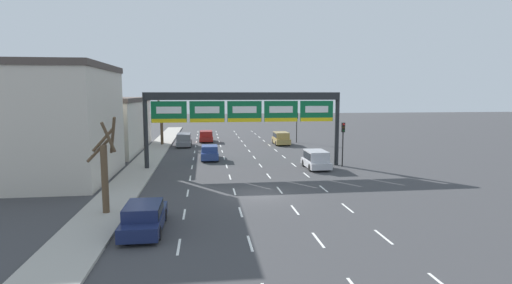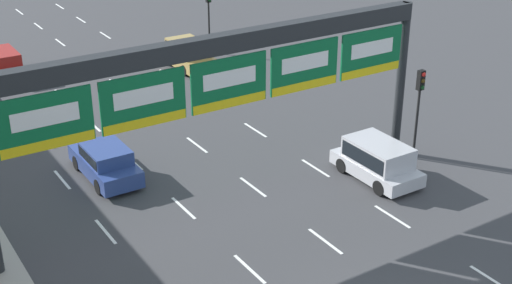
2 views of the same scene
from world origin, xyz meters
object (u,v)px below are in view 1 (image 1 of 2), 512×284
object	(u,v)px
suv_red	(206,136)
tree_bare_closest	(105,168)
car_blue	(210,152)
suv_silver	(316,159)
suv_gold	(281,138)
tree_bare_second	(162,121)
suv_grey	(184,139)
sign_gantry	(244,106)
car_navy	(144,216)
traffic_light_near_gantry	(343,135)
traffic_light_mid_block	(297,121)

from	to	relation	value
suv_red	tree_bare_closest	size ratio (longest dim) A/B	0.71
car_blue	suv_silver	bearing A→B (deg)	-32.91
suv_gold	tree_bare_closest	xyz separation A→B (m)	(-16.04, -29.87, 1.79)
tree_bare_second	suv_grey	bearing A→B (deg)	-24.13
car_blue	tree_bare_closest	bearing A→B (deg)	-108.29
suv_gold	sign_gantry	bearing A→B (deg)	-112.42
suv_gold	tree_bare_second	xyz separation A→B (m)	(-16.01, 1.14, 2.31)
car_navy	traffic_light_near_gantry	xyz separation A→B (m)	(16.17, 16.04, 2.26)
sign_gantry	tree_bare_second	xyz separation A→B (m)	(-9.37, 17.26, -2.57)
car_blue	tree_bare_closest	distance (m)	19.72
traffic_light_mid_block	suv_grey	bearing A→B (deg)	-172.15
sign_gantry	suv_grey	size ratio (longest dim) A/B	3.95
traffic_light_mid_block	tree_bare_closest	bearing A→B (deg)	-120.35
suv_red	tree_bare_second	world-z (taller)	tree_bare_second
sign_gantry	car_blue	xyz separation A→B (m)	(-3.23, 4.88, -5.03)
car_navy	tree_bare_second	distance (m)	34.36
traffic_light_mid_block	tree_bare_second	size ratio (longest dim) A/B	0.71
sign_gantry	car_blue	bearing A→B (deg)	123.52
car_navy	car_blue	xyz separation A→B (m)	(3.59, 21.80, 0.02)
suv_grey	car_blue	bearing A→B (deg)	-73.81
suv_red	car_blue	bearing A→B (deg)	-88.93
suv_silver	traffic_light_mid_block	xyz separation A→B (m)	(2.70, 19.59, 2.12)
traffic_light_near_gantry	suv_silver	bearing A→B (deg)	-167.92
sign_gantry	car_navy	distance (m)	18.93
car_navy	suv_silver	size ratio (longest dim) A/B	1.19
sign_gantry	suv_silver	xyz separation A→B (m)	(6.58, -1.47, -4.89)
traffic_light_near_gantry	traffic_light_mid_block	xyz separation A→B (m)	(-0.07, 18.99, 0.02)
car_blue	sign_gantry	bearing A→B (deg)	-56.48
car_navy	suv_silver	bearing A→B (deg)	49.06
suv_gold	tree_bare_second	bearing A→B (deg)	175.92
sign_gantry	car_blue	distance (m)	7.71
car_navy	tree_bare_closest	world-z (taller)	tree_bare_closest
sign_gantry	tree_bare_closest	xyz separation A→B (m)	(-9.39, -13.76, -3.09)
sign_gantry	suv_gold	size ratio (longest dim) A/B	4.53
suv_gold	suv_red	xyz separation A→B (m)	(-10.17, 4.52, -0.06)
car_navy	tree_bare_second	bearing A→B (deg)	94.25
suv_silver	tree_bare_closest	size ratio (longest dim) A/B	0.73
car_navy	suv_silver	world-z (taller)	suv_silver
suv_gold	traffic_light_mid_block	xyz separation A→B (m)	(2.62, 2.00, 2.11)
car_blue	tree_bare_closest	size ratio (longest dim) A/B	0.79
suv_gold	suv_silver	bearing A→B (deg)	-90.23
suv_red	traffic_light_mid_block	world-z (taller)	traffic_light_mid_block
tree_bare_second	car_navy	bearing A→B (deg)	-85.75
sign_gantry	tree_bare_closest	distance (m)	16.94
tree_bare_closest	tree_bare_second	bearing A→B (deg)	89.96
car_navy	suv_gold	bearing A→B (deg)	67.81
suv_silver	sign_gantry	bearing A→B (deg)	167.39
suv_red	suv_grey	bearing A→B (deg)	-121.95
suv_gold	tree_bare_closest	size ratio (longest dim) A/B	0.74
car_blue	traffic_light_near_gantry	world-z (taller)	traffic_light_near_gantry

